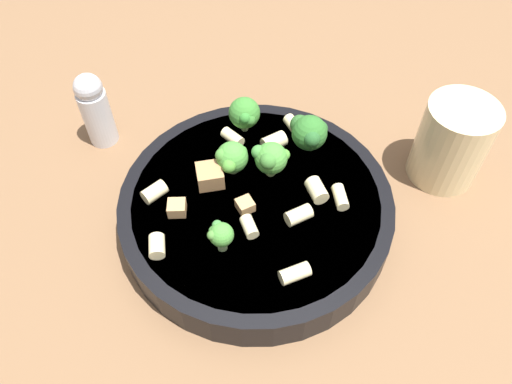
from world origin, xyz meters
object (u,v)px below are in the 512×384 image
Objects in this scene: broccoli_floret_2 at (232,158)px; rigatoni_8 at (157,246)px; broccoli_floret_1 at (270,158)px; pepper_shaker at (95,109)px; drinking_glass at (450,147)px; broccoli_floret_3 at (220,235)px; rigatoni_4 at (249,227)px; broccoli_floret_0 at (245,114)px; pasta_bowl at (256,208)px; rigatoni_6 at (274,142)px; rigatoni_5 at (154,192)px; rigatoni_0 at (293,124)px; rigatoni_7 at (299,215)px; rigatoni_1 at (340,197)px; rigatoni_9 at (233,137)px; rigatoni_3 at (317,190)px; chicken_chunk_2 at (177,208)px; broccoli_floret_4 at (308,131)px; chicken_chunk_1 at (210,176)px; rigatoni_2 at (295,273)px; chicken_chunk_0 at (244,204)px.

broccoli_floret_2 is 0.12m from rigatoni_8.
broccoli_floret_1 is 0.42× the size of pepper_shaker.
drinking_glass reaches higher than pepper_shaker.
broccoli_floret_3 reaches higher than rigatoni_4.
drinking_glass is (0.14, 0.16, -0.02)m from broccoli_floret_1.
broccoli_floret_0 is 1.26× the size of broccoli_floret_3.
broccoli_floret_2 is 0.39× the size of pepper_shaker.
drinking_glass reaches higher than pasta_bowl.
rigatoni_6 is (-0.02, 0.03, -0.02)m from broccoli_floret_1.
broccoli_floret_1 is at bearing 53.39° from rigatoni_5.
rigatoni_0 and rigatoni_4 have the same top height.
broccoli_floret_2 reaches higher than rigatoni_7.
pasta_bowl is 0.11m from broccoli_floret_0.
rigatoni_1 is 1.03× the size of rigatoni_7.
rigatoni_9 is (0.00, -0.02, -0.02)m from broccoli_floret_0.
rigatoni_3 is 0.25× the size of drinking_glass.
broccoli_floret_2 is 1.51× the size of rigatoni_3.
broccoli_floret_2 is 1.10× the size of broccoli_floret_3.
broccoli_floret_2 is 0.10m from broccoli_floret_3.
chicken_chunk_2 is 0.18m from pepper_shaker.
broccoli_floret_2 reaches higher than broccoli_floret_3.
broccoli_floret_4 is 0.12m from chicken_chunk_1.
rigatoni_9 is at bearing 146.97° from pasta_bowl.
rigatoni_5 is 0.95× the size of rigatoni_7.
rigatoni_0 and rigatoni_9 have the same top height.
rigatoni_3 is 0.17m from rigatoni_5.
broccoli_floret_4 is at bearing 83.85° from broccoli_floret_1.
rigatoni_0 is at bearing 126.79° from rigatoni_2.
drinking_glass reaches higher than chicken_chunk_0.
chicken_chunk_2 is (-0.04, -0.10, -0.02)m from broccoli_floret_1.
rigatoni_7 reaches higher than chicken_chunk_2.
chicken_chunk_1 reaches higher than rigatoni_0.
rigatoni_8 is (-0.00, -0.22, 0.00)m from rigatoni_0.
drinking_glass is (0.17, 0.18, -0.02)m from broccoli_floret_2.
rigatoni_1 is 0.96× the size of rigatoni_2.
rigatoni_2 is 1.09× the size of rigatoni_9.
pasta_bowl is 0.09m from rigatoni_1.
pepper_shaker is (-0.32, 0.03, 0.00)m from rigatoni_2.
broccoli_floret_0 is 0.07m from broccoli_floret_1.
broccoli_floret_3 is at bearing -78.50° from broccoli_floret_1.
pasta_bowl is 10.64× the size of rigatoni_1.
broccoli_floret_1 reaches higher than pasta_bowl.
rigatoni_4 is (0.02, -0.04, 0.02)m from pasta_bowl.
pepper_shaker is (-0.30, -0.07, 0.00)m from rigatoni_1.
broccoli_floret_1 is 0.23m from pepper_shaker.
broccoli_floret_0 is at bearing 85.66° from rigatoni_5.
broccoli_floret_0 is 0.14m from rigatoni_4.
rigatoni_4 and chicken_chunk_2 have the same top height.
rigatoni_9 is at bearing 138.14° from rigatoni_4.
rigatoni_3 reaches higher than rigatoni_8.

